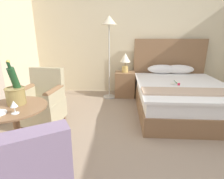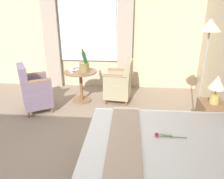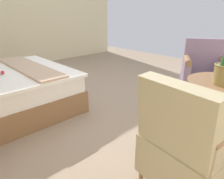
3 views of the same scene
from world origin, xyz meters
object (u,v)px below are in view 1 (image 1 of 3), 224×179
object	(u,v)px
bed	(179,93)
bedside_lamp	(125,60)
nightstand	(125,84)
wine_glass_near_edge	(14,105)
armchair_by_window	(43,102)
side_table_round	(17,128)
floor_lamp_brass	(109,31)
champagne_bucket	(15,92)

from	to	relation	value
bed	bedside_lamp	xyz separation A→B (m)	(-1.05, 0.69, 0.55)
nightstand	wine_glass_near_edge	xyz separation A→B (m)	(-1.11, -2.49, 0.48)
bed	armchair_by_window	bearing A→B (deg)	-160.93
bedside_lamp	side_table_round	distance (m)	2.68
side_table_round	bed	bearing A→B (deg)	35.73
floor_lamp_brass	champagne_bucket	distance (m)	2.41
floor_lamp_brass	bed	bearing A→B (deg)	-22.48
bedside_lamp	armchair_by_window	xyz separation A→B (m)	(-1.30, -1.50, -0.47)
bedside_lamp	champagne_bucket	world-z (taller)	champagne_bucket
wine_glass_near_edge	side_table_round	bearing A→B (deg)	127.11
bedside_lamp	wine_glass_near_edge	bearing A→B (deg)	-114.10
bedside_lamp	armchair_by_window	bearing A→B (deg)	-130.87
floor_lamp_brass	armchair_by_window	distance (m)	2.01
wine_glass_near_edge	nightstand	bearing A→B (deg)	65.90
bed	side_table_round	distance (m)	2.82
wine_glass_near_edge	armchair_by_window	xyz separation A→B (m)	(-0.19, 0.99, -0.37)
floor_lamp_brass	side_table_round	world-z (taller)	floor_lamp_brass
bedside_lamp	wine_glass_near_edge	distance (m)	2.73
nightstand	champagne_bucket	world-z (taller)	champagne_bucket
bedside_lamp	side_table_round	bearing A→B (deg)	-117.82
bed	side_table_round	world-z (taller)	bed
champagne_bucket	side_table_round	bearing A→B (deg)	-84.70
floor_lamp_brass	wine_glass_near_edge	xyz separation A→B (m)	(-0.75, -2.38, -0.73)
wine_glass_near_edge	armchair_by_window	distance (m)	1.07
bed	champagne_bucket	world-z (taller)	bed
champagne_bucket	floor_lamp_brass	bearing A→B (deg)	67.60
bedside_lamp	champagne_bucket	distance (m)	2.56
bedside_lamp	side_table_round	world-z (taller)	bedside_lamp
side_table_round	wine_glass_near_edge	world-z (taller)	wine_glass_near_edge
nightstand	side_table_round	distance (m)	2.64
bedside_lamp	armchair_by_window	size ratio (longest dim) A/B	0.47
bedside_lamp	wine_glass_near_edge	size ratio (longest dim) A/B	3.28
bedside_lamp	wine_glass_near_edge	world-z (taller)	bedside_lamp
armchair_by_window	floor_lamp_brass	bearing A→B (deg)	56.03
bed	nightstand	world-z (taller)	bed
nightstand	champagne_bucket	bearing A→B (deg)	-118.93
bedside_lamp	floor_lamp_brass	world-z (taller)	floor_lamp_brass
nightstand	wine_glass_near_edge	size ratio (longest dim) A/B	4.46
nightstand	armchair_by_window	xyz separation A→B (m)	(-1.30, -1.50, 0.11)
side_table_round	champagne_bucket	distance (m)	0.40
champagne_bucket	nightstand	bearing A→B (deg)	61.07
bed	wine_glass_near_edge	world-z (taller)	bed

